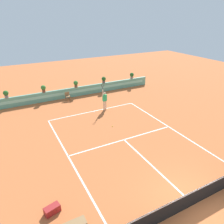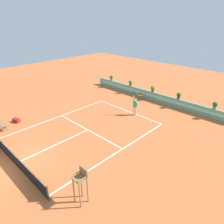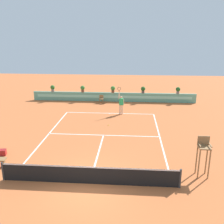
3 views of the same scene
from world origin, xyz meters
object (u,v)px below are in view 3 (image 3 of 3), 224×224
at_px(gear_bag, 0,153).
at_px(potted_plant_far_left, 53,88).
at_px(tennis_ball_near_baseline, 108,125).
at_px(potted_plant_centre, 113,89).
at_px(potted_plant_left, 83,88).
at_px(potted_plant_right, 143,89).
at_px(tennis_player, 121,103).
at_px(umpire_chair, 203,152).
at_px(ball_kid_chair, 101,99).
at_px(potted_plant_far_right, 178,90).

xyz_separation_m(gear_bag, potted_plant_far_left, (-0.83, 13.72, 1.23)).
bearing_deg(gear_bag, tennis_ball_near_baseline, 43.43).
bearing_deg(potted_plant_centre, gear_bag, -113.43).
bearing_deg(potted_plant_left, potted_plant_far_left, 180.00).
relative_size(potted_plant_far_left, potted_plant_right, 1.00).
bearing_deg(tennis_ball_near_baseline, tennis_player, 74.29).
height_order(umpire_chair, tennis_player, tennis_player).
bearing_deg(potted_plant_left, ball_kid_chair, -18.74).
distance_m(tennis_player, potted_plant_far_left, 9.18).
distance_m(ball_kid_chair, gear_bag, 13.82).
relative_size(tennis_player, potted_plant_right, 3.57).
bearing_deg(potted_plant_centre, tennis_ball_near_baseline, -88.52).
bearing_deg(potted_plant_right, umpire_chair, -80.66).
distance_m(potted_plant_far_right, potted_plant_far_left, 13.81).
bearing_deg(potted_plant_left, umpire_chair, -58.83).
xyz_separation_m(gear_bag, potted_plant_left, (2.57, 13.72, 1.23)).
xyz_separation_m(tennis_player, potted_plant_far_right, (5.94, 4.71, 0.36)).
relative_size(tennis_player, potted_plant_left, 3.57).
xyz_separation_m(potted_plant_left, potted_plant_far_right, (10.41, 0.00, 0.00)).
relative_size(umpire_chair, potted_plant_far_left, 2.96).
bearing_deg(umpire_chair, potted_plant_right, 99.34).
bearing_deg(potted_plant_far_right, tennis_ball_near_baseline, -130.89).
distance_m(gear_bag, potted_plant_right, 16.58).
xyz_separation_m(tennis_ball_near_baseline, potted_plant_centre, (-0.20, 7.90, 1.38)).
height_order(potted_plant_left, potted_plant_far_right, same).
relative_size(tennis_ball_near_baseline, potted_plant_right, 0.09).
height_order(potted_plant_centre, potted_plant_far_right, same).
bearing_deg(tennis_player, potted_plant_left, 133.53).
distance_m(ball_kid_chair, potted_plant_far_left, 5.68).
height_order(tennis_player, potted_plant_centre, tennis_player).
xyz_separation_m(potted_plant_left, potted_plant_right, (6.66, 0.00, 0.00)).
xyz_separation_m(gear_bag, potted_plant_far_right, (12.99, 13.72, 1.23)).
bearing_deg(umpire_chair, potted_plant_far_right, 85.23).
bearing_deg(gear_bag, potted_plant_left, 79.37).
distance_m(umpire_chair, potted_plant_left, 17.68).
height_order(ball_kid_chair, tennis_ball_near_baseline, ball_kid_chair).
height_order(tennis_ball_near_baseline, potted_plant_left, potted_plant_left).
height_order(ball_kid_chair, tennis_player, tennis_player).
height_order(umpire_chair, tennis_ball_near_baseline, umpire_chair).
bearing_deg(potted_plant_right, potted_plant_far_left, 180.00).
height_order(gear_bag, potted_plant_far_right, potted_plant_far_right).
relative_size(umpire_chair, potted_plant_far_right, 2.96).
bearing_deg(umpire_chair, potted_plant_left, 121.17).
bearing_deg(potted_plant_far_right, gear_bag, -133.43).
distance_m(gear_bag, tennis_ball_near_baseline, 8.47).
xyz_separation_m(ball_kid_chair, potted_plant_right, (4.51, 0.73, 0.93)).
height_order(ball_kid_chair, potted_plant_far_right, potted_plant_far_right).
bearing_deg(potted_plant_right, potted_plant_centre, 180.00).
relative_size(ball_kid_chair, potted_plant_left, 1.17).
bearing_deg(umpire_chair, potted_plant_centre, 110.92).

